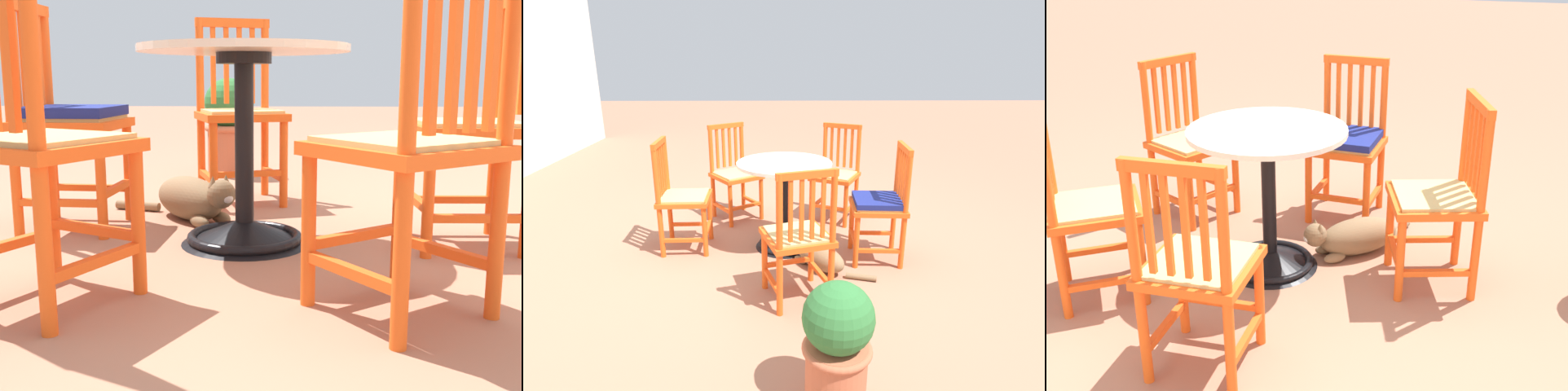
{
  "view_description": "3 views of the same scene",
  "coord_description": "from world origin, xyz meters",
  "views": [
    {
      "loc": [
        2.28,
        0.06,
        0.61
      ],
      "look_at": [
        0.01,
        -0.03,
        0.18
      ],
      "focal_mm": 42.29,
      "sensor_mm": 36.0,
      "label": 1
    },
    {
      "loc": [
        -3.25,
        -0.04,
        1.54
      ],
      "look_at": [
        0.14,
        -0.09,
        0.42
      ],
      "focal_mm": 29.4,
      "sensor_mm": 36.0,
      "label": 2
    },
    {
      "loc": [
        -0.96,
        2.67,
        1.65
      ],
      "look_at": [
        -0.14,
        -0.15,
        0.38
      ],
      "focal_mm": 44.99,
      "sensor_mm": 36.0,
      "label": 3
    }
  ],
  "objects": [
    {
      "name": "cafe_table",
      "position": [
        0.03,
        -0.09,
        0.28
      ],
      "size": [
        0.76,
        0.76,
        0.73
      ],
      "color": "black",
      "rests_on": "ground_plane"
    },
    {
      "name": "ground_plane",
      "position": [
        0.0,
        0.0,
        0.0
      ],
      "size": [
        24.0,
        24.0,
        0.0
      ],
      "primitive_type": "plane",
      "color": "#A36B51"
    },
    {
      "name": "orange_chair_by_planter",
      "position": [
        0.7,
        -0.6,
        0.43
      ],
      "size": [
        0.54,
        0.54,
        0.91
      ],
      "color": "#EA5619",
      "rests_on": "ground_plane"
    },
    {
      "name": "orange_chair_near_fence",
      "position": [
        0.02,
        0.74,
        0.43
      ],
      "size": [
        0.41,
        0.41,
        0.91
      ],
      "color": "#EA5619",
      "rests_on": "ground_plane"
    },
    {
      "name": "tabby_cat",
      "position": [
        -0.33,
        -0.34,
        0.1
      ],
      "size": [
        0.49,
        0.61,
        0.23
      ],
      "color": "brown",
      "rests_on": "ground_plane"
    },
    {
      "name": "orange_chair_at_corner",
      "position": [
        -0.19,
        -0.82,
        0.45
      ],
      "size": [
        0.42,
        0.42,
        0.91
      ],
      "color": "#EA5619",
      "rests_on": "ground_plane"
    },
    {
      "name": "orange_chair_facing_out",
      "position": [
        0.73,
        0.38,
        0.43
      ],
      "size": [
        0.56,
        0.56,
        0.91
      ],
      "color": "#EA5619",
      "rests_on": "ground_plane"
    },
    {
      "name": "terracotta_planter",
      "position": [
        -1.67,
        -0.3,
        0.33
      ],
      "size": [
        0.32,
        0.32,
        0.62
      ],
      "color": "#B25B3D",
      "rests_on": "ground_plane"
    },
    {
      "name": "orange_chair_tucked_in",
      "position": [
        -0.78,
        -0.17,
        0.43
      ],
      "size": [
        0.5,
        0.5,
        0.91
      ],
      "color": "#EA5619",
      "rests_on": "ground_plane"
    }
  ]
}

